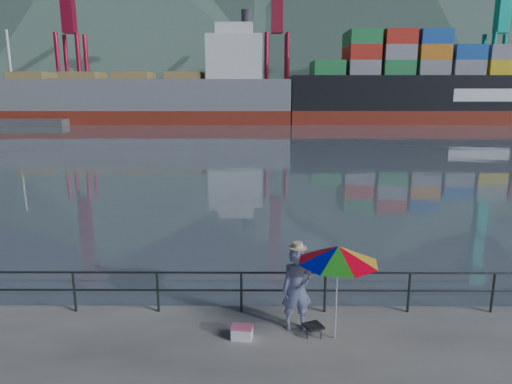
% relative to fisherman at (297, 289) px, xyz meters
% --- Properties ---
extents(harbor_water, '(500.00, 280.00, 0.00)m').
position_rel_fisherman_xyz_m(harbor_water, '(-2.26, 129.06, -0.94)').
color(harbor_water, slate).
rests_on(harbor_water, ground).
extents(far_dock, '(200.00, 40.00, 0.40)m').
position_rel_fisherman_xyz_m(far_dock, '(7.74, 92.06, -0.94)').
color(far_dock, '#514F4C').
rests_on(far_dock, ground).
extents(guardrail, '(22.00, 0.06, 1.03)m').
position_rel_fisherman_xyz_m(guardrail, '(-2.26, 0.76, -0.41)').
color(guardrail, '#2D3033').
rests_on(guardrail, ground).
extents(mountains, '(600.00, 332.80, 80.00)m').
position_rel_fisherman_xyz_m(mountains, '(36.56, 206.81, 34.61)').
color(mountains, '#385147').
rests_on(mountains, ground).
extents(port_cranes, '(116.00, 28.00, 38.40)m').
position_rel_fisherman_xyz_m(port_cranes, '(28.74, 83.06, 15.06)').
color(port_cranes, red).
rests_on(port_cranes, ground).
extents(container_stacks, '(58.00, 8.40, 7.80)m').
position_rel_fisherman_xyz_m(container_stacks, '(31.27, 93.14, 1.97)').
color(container_stacks, '#194CA5').
rests_on(container_stacks, ground).
extents(fisherman, '(0.73, 0.53, 1.87)m').
position_rel_fisherman_xyz_m(fisherman, '(0.00, 0.00, 0.00)').
color(fisherman, navy).
rests_on(fisherman, ground).
extents(beach_umbrella, '(2.04, 2.04, 2.09)m').
position_rel_fisherman_xyz_m(beach_umbrella, '(0.80, -0.43, 0.97)').
color(beach_umbrella, white).
rests_on(beach_umbrella, ground).
extents(folding_stool, '(0.48, 0.48, 0.24)m').
position_rel_fisherman_xyz_m(folding_stool, '(0.35, -0.32, -0.81)').
color(folding_stool, black).
rests_on(folding_stool, ground).
extents(cooler_bag, '(0.47, 0.34, 0.25)m').
position_rel_fisherman_xyz_m(cooler_bag, '(-1.20, -0.46, -0.81)').
color(cooler_bag, white).
rests_on(cooler_bag, ground).
extents(fishing_rod, '(0.47, 1.50, 1.10)m').
position_rel_fisherman_xyz_m(fishing_rod, '(-0.02, 0.87, -0.94)').
color(fishing_rod, black).
rests_on(fishing_rod, ground).
extents(bulk_carrier, '(50.60, 8.76, 14.50)m').
position_rel_fisherman_xyz_m(bulk_carrier, '(-18.94, 69.06, 3.20)').
color(bulk_carrier, maroon).
rests_on(bulk_carrier, ground).
extents(container_ship, '(61.33, 10.22, 18.10)m').
position_rel_fisherman_xyz_m(container_ship, '(36.91, 70.09, 4.89)').
color(container_ship, maroon).
rests_on(container_ship, ground).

